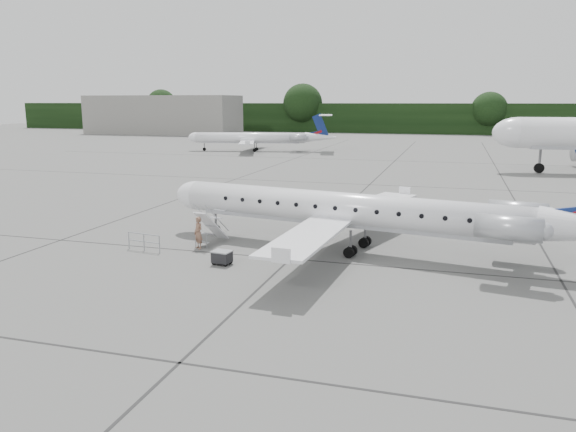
% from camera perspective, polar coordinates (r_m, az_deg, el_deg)
% --- Properties ---
extents(ground, '(320.00, 320.00, 0.00)m').
position_cam_1_polar(ground, '(27.14, 5.41, -6.65)').
color(ground, slate).
rests_on(ground, ground).
extents(treeline, '(260.00, 4.00, 8.00)m').
position_cam_1_polar(treeline, '(155.46, 14.98, 9.53)').
color(treeline, black).
rests_on(treeline, ground).
extents(terminal_building, '(40.00, 14.00, 10.00)m').
position_cam_1_polar(terminal_building, '(154.70, -12.57, 10.00)').
color(terminal_building, gray).
rests_on(terminal_building, ground).
extents(main_regional_jet, '(29.19, 23.28, 6.72)m').
position_cam_1_polar(main_regional_jet, '(32.11, 5.68, 2.37)').
color(main_regional_jet, white).
rests_on(main_regional_jet, ground).
extents(airstair, '(1.27, 2.53, 2.11)m').
position_cam_1_polar(airstair, '(34.17, -7.77, -1.06)').
color(airstair, white).
rests_on(airstair, ground).
extents(passenger, '(0.83, 0.77, 1.89)m').
position_cam_1_polar(passenger, '(33.12, -9.10, -1.70)').
color(passenger, brown).
rests_on(passenger, ground).
extents(safety_railing, '(2.19, 0.40, 1.00)m').
position_cam_1_polar(safety_railing, '(33.36, -14.42, -2.62)').
color(safety_railing, '#92959A').
rests_on(safety_railing, ground).
extents(baggage_cart, '(1.01, 0.86, 0.80)m').
position_cam_1_polar(baggage_cart, '(29.87, -6.72, -4.17)').
color(baggage_cart, black).
rests_on(baggage_cart, ground).
extents(bg_regional_left, '(27.37, 22.08, 6.38)m').
position_cam_1_polar(bg_regional_left, '(98.09, -3.85, 8.45)').
color(bg_regional_left, white).
rests_on(bg_regional_left, ground).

